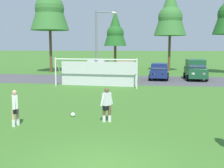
# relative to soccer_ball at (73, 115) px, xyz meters

# --- Properties ---
(ground_plane) EXTENTS (400.00, 400.00, 0.00)m
(ground_plane) POSITION_rel_soccer_ball_xyz_m (2.42, 9.12, -0.11)
(ground_plane) COLOR #3D7028
(parking_lot_strip) EXTENTS (52.00, 8.40, 0.01)m
(parking_lot_strip) POSITION_rel_soccer_ball_xyz_m (2.42, 16.23, -0.11)
(parking_lot_strip) COLOR #4C4C51
(parking_lot_strip) RESTS_ON ground
(soccer_ball) EXTENTS (0.22, 0.22, 0.22)m
(soccer_ball) POSITION_rel_soccer_ball_xyz_m (0.00, 0.00, 0.00)
(soccer_ball) COLOR white
(soccer_ball) RESTS_ON ground
(soccer_goal) EXTENTS (7.55, 2.54, 2.57)m
(soccer_goal) POSITION_rel_soccer_ball_xyz_m (-0.80, 11.06, 1.18)
(soccer_goal) COLOR white
(soccer_goal) RESTS_ON ground
(player_midfield_center) EXTENTS (0.39, 0.73, 1.64)m
(player_midfield_center) POSITION_rel_soccer_ball_xyz_m (-2.12, -1.94, 0.71)
(player_midfield_center) COLOR tan
(player_midfield_center) RESTS_ON ground
(player_winger_left) EXTENTS (0.57, 0.59, 1.64)m
(player_winger_left) POSITION_rel_soccer_ball_xyz_m (1.86, -0.73, 0.71)
(player_winger_left) COLOR brown
(player_winger_left) RESTS_ON ground
(parked_car_slot_far_left) EXTENTS (2.15, 4.61, 2.16)m
(parked_car_slot_far_left) POSITION_rel_soccer_ball_xyz_m (-1.52, 15.44, 1.00)
(parked_car_slot_far_left) COLOR silver
(parked_car_slot_far_left) RESTS_ON ground
(parked_car_slot_left) EXTENTS (2.30, 4.68, 2.16)m
(parked_car_slot_left) POSITION_rel_soccer_ball_xyz_m (1.41, 15.42, 1.00)
(parked_car_slot_left) COLOR tan
(parked_car_slot_left) RESTS_ON ground
(parked_car_slot_center_left) EXTENTS (2.28, 4.32, 1.72)m
(parked_car_slot_center_left) POSITION_rel_soccer_ball_xyz_m (4.89, 17.21, 0.77)
(parked_car_slot_center_left) COLOR navy
(parked_car_slot_center_left) RESTS_ON ground
(parked_car_slot_center) EXTENTS (2.17, 4.62, 2.16)m
(parked_car_slot_center) POSITION_rel_soccer_ball_xyz_m (8.72, 17.41, 1.00)
(parked_car_slot_center) COLOR #194C2D
(parked_car_slot_center) RESTS_ON ground
(tree_left_edge) EXTENTS (5.15, 5.15, 13.74)m
(tree_left_edge) POSITION_rel_soccer_ball_xyz_m (-9.60, 23.56, 9.35)
(tree_left_edge) COLOR brown
(tree_left_edge) RESTS_ON ground
(tree_mid_left) EXTENTS (3.25, 3.25, 8.65)m
(tree_mid_left) POSITION_rel_soccer_ball_xyz_m (-1.09, 26.66, 5.83)
(tree_mid_left) COLOR brown
(tree_mid_left) RESTS_ON ground
(tree_center_back) EXTENTS (4.58, 4.58, 12.20)m
(tree_center_back) POSITION_rel_soccer_ball_xyz_m (6.63, 27.88, 8.28)
(tree_center_back) COLOR brown
(tree_center_back) RESTS_ON ground
(street_lamp) EXTENTS (2.00, 0.32, 6.69)m
(street_lamp) POSITION_rel_soccer_ball_xyz_m (-0.79, 11.66, 3.37)
(street_lamp) COLOR slate
(street_lamp) RESTS_ON ground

